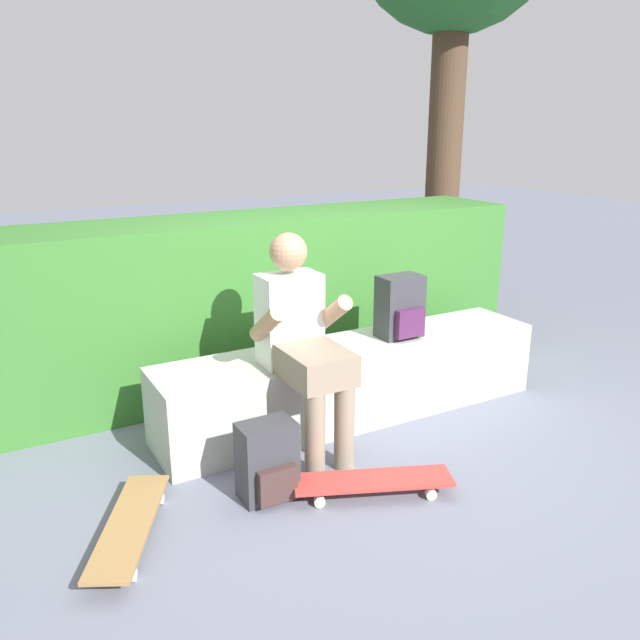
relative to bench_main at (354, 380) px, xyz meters
The scene contains 8 objects.
ground_plane 0.37m from the bench_main, 90.00° to the right, with size 24.00×24.00×0.00m, color slate.
bench_main is the anchor object (origin of this frame).
person_skater 0.69m from the bench_main, 155.21° to the right, with size 0.49×0.62×1.23m.
skateboard_near_person 0.95m from the bench_main, 115.97° to the right, with size 0.82×0.49×0.09m.
skateboard_beside_bench 1.69m from the bench_main, 158.64° to the right, with size 0.55×0.80×0.09m.
backpack_on_bench 0.55m from the bench_main, ahead, with size 0.28×0.23×0.40m.
backpack_on_ground 1.06m from the bench_main, 145.57° to the right, with size 0.28×0.23×0.40m.
hedge_row 1.04m from the bench_main, 111.88° to the left, with size 4.19×0.73×1.18m.
Camera 1 is at (-2.05, -2.92, 1.80)m, focal length 36.33 mm.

